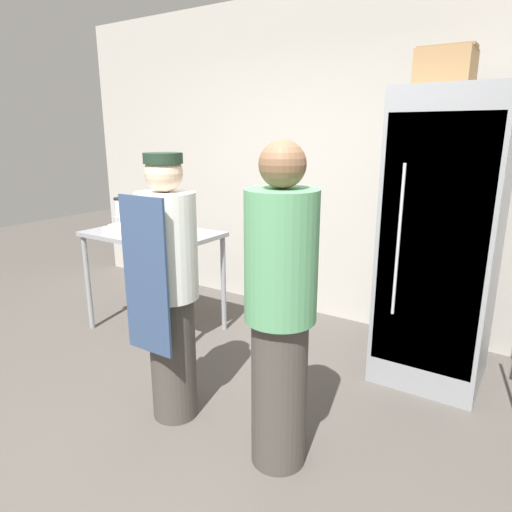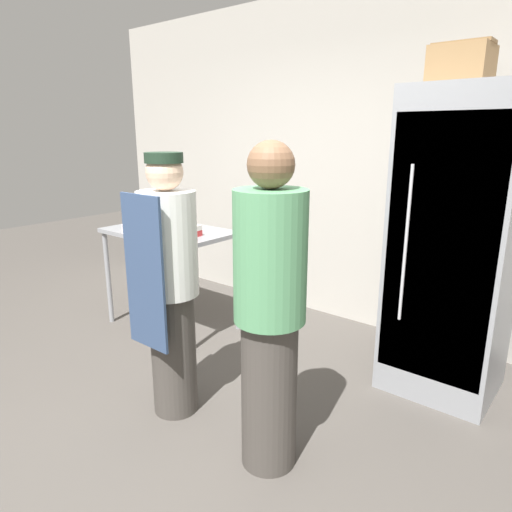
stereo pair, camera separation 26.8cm
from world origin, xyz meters
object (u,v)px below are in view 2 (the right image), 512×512
(person_baker, at_px, (170,285))
(donut_box, at_px, (140,225))
(blender_pitcher, at_px, (142,211))
(person_customer, at_px, (270,312))
(cardboard_storage_box, at_px, (461,65))
(refrigerator, at_px, (454,247))
(binder_stack, at_px, (180,230))

(person_baker, bearing_deg, donut_box, 149.46)
(donut_box, distance_m, blender_pitcher, 0.32)
(blender_pitcher, xyz_separation_m, person_customer, (2.18, -0.91, -0.15))
(cardboard_storage_box, relative_size, person_baker, 0.21)
(blender_pitcher, bearing_deg, person_baker, -32.23)
(refrigerator, bearing_deg, blender_pitcher, -170.49)
(refrigerator, distance_m, donut_box, 2.49)
(refrigerator, height_order, person_customer, refrigerator)
(donut_box, relative_size, blender_pitcher, 1.04)
(binder_stack, distance_m, person_customer, 1.71)
(binder_stack, bearing_deg, blender_pitcher, 168.88)
(donut_box, relative_size, cardboard_storage_box, 0.78)
(cardboard_storage_box, bearing_deg, person_customer, -104.26)
(binder_stack, height_order, person_baker, person_baker)
(donut_box, bearing_deg, blender_pitcher, 140.22)
(person_baker, distance_m, person_customer, 0.75)
(blender_pitcher, height_order, person_customer, person_customer)
(donut_box, xyz_separation_m, person_baker, (1.20, -0.71, -0.10))
(donut_box, bearing_deg, person_baker, -30.54)
(binder_stack, distance_m, person_baker, 1.10)
(person_baker, bearing_deg, person_customer, -0.18)
(person_customer, bearing_deg, blender_pitcher, 157.42)
(person_customer, bearing_deg, person_baker, 179.82)
(binder_stack, height_order, person_customer, person_customer)
(donut_box, height_order, person_customer, person_customer)
(binder_stack, bearing_deg, cardboard_storage_box, 18.80)
(blender_pitcher, height_order, binder_stack, blender_pitcher)
(person_baker, bearing_deg, cardboard_storage_box, 51.95)
(refrigerator, xyz_separation_m, person_customer, (-0.46, -1.35, -0.14))
(cardboard_storage_box, distance_m, person_customer, 1.92)
(blender_pitcher, distance_m, person_customer, 2.37)
(blender_pitcher, relative_size, person_baker, 0.16)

